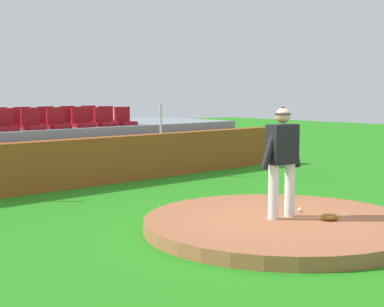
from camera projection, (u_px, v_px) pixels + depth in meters
ground_plane at (279, 231)px, 9.49m from camera, size 60.00×60.00×0.00m
pitchers_mound at (279, 224)px, 9.48m from camera, size 4.48×4.48×0.21m
pitcher at (282, 153)px, 9.39m from camera, size 0.85×0.34×1.84m
baseball at (300, 210)px, 9.96m from camera, size 0.07×0.07×0.07m
fielding_glove at (329, 217)px, 9.29m from camera, size 0.36×0.35×0.11m
brick_barrier at (81, 163)px, 13.86m from camera, size 13.47×0.40×1.16m
fence_post_right at (161, 119)px, 15.43m from camera, size 0.06×0.06×0.80m
bleacher_platform at (33, 151)px, 15.61m from camera, size 11.92×3.76×1.36m
stadium_chair_1 at (5, 124)px, 13.58m from camera, size 0.48×0.44×0.50m
stadium_chair_2 at (32, 123)px, 14.03m from camera, size 0.48×0.44×0.50m
stadium_chair_3 at (57, 122)px, 14.49m from camera, size 0.48×0.44×0.50m
stadium_chair_4 at (82, 121)px, 15.02m from camera, size 0.48×0.44×0.50m
stadium_chair_5 at (104, 120)px, 15.48m from camera, size 0.48×0.44×0.50m
stadium_chair_6 at (124, 119)px, 15.94m from camera, size 0.48×0.44×0.50m
stadium_chair_9 at (15, 122)px, 14.73m from camera, size 0.48×0.44×0.50m
stadium_chair_10 at (39, 121)px, 15.20m from camera, size 0.48×0.44×0.50m
stadium_chair_11 at (64, 120)px, 15.69m from camera, size 0.48×0.44×0.50m
stadium_chair_12 at (85, 119)px, 16.13m from camera, size 0.48×0.44×0.50m
stadium_chair_13 at (108, 118)px, 16.61m from camera, size 0.48×0.44×0.50m
stadium_chair_16 at (0, 120)px, 15.35m from camera, size 0.48×0.44×0.50m
stadium_chair_17 at (24, 119)px, 15.83m from camera, size 0.48×0.44×0.50m
stadium_chair_18 at (48, 119)px, 16.35m from camera, size 0.48×0.44×0.50m
stadium_chair_19 at (69, 118)px, 16.78m from camera, size 0.48×0.44×0.50m
stadium_chair_20 at (90, 117)px, 17.28m from camera, size 0.48×0.44×0.50m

